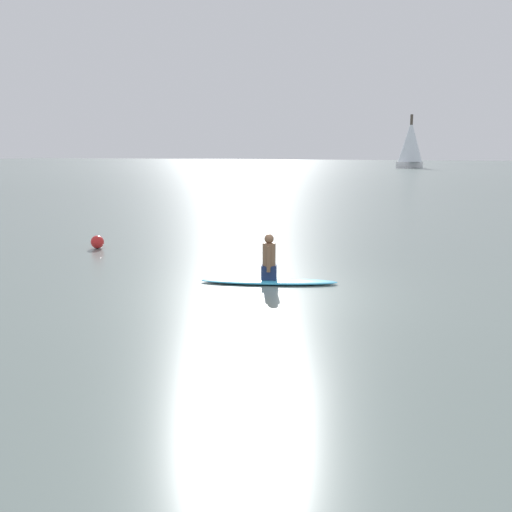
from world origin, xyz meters
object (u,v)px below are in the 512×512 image
sailboat_center_horizon (411,143)px  buoy_marker (97,242)px  person_paddler (269,259)px  surfboard (269,281)px

sailboat_center_horizon → buoy_marker: (-97.29, -7.06, -4.33)m
sailboat_center_horizon → person_paddler: bearing=-150.1°
sailboat_center_horizon → buoy_marker: bearing=-153.9°
person_paddler → sailboat_center_horizon: size_ratio=0.11×
sailboat_center_horizon → surfboard: bearing=-150.1°
surfboard → buoy_marker: bearing=141.1°
person_paddler → sailboat_center_horizon: bearing=78.1°
person_paddler → buoy_marker: size_ratio=2.57×
surfboard → sailboat_center_horizon: 100.72m
buoy_marker → sailboat_center_horizon: bearing=4.2°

